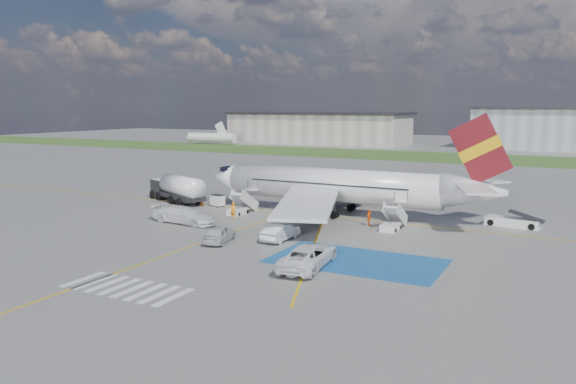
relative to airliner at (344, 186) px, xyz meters
name	(u,v)px	position (x,y,z in m)	size (l,w,h in m)	color
ground	(274,238)	(-1.51, -14.00, -3.39)	(400.00, 400.00, 0.00)	#60605E
grass_strip	(463,158)	(-1.51, 81.00, -3.39)	(400.00, 30.00, 0.01)	#2D4C1E
taxiway_line_main	(324,216)	(-1.51, -2.00, -3.39)	(120.00, 0.20, 0.01)	gold
taxiway_line_cross	(165,256)	(-6.51, -24.00, -3.39)	(0.20, 60.00, 0.01)	gold
taxiway_line_diag	(324,216)	(-1.51, -2.00, -3.39)	(0.20, 60.00, 0.01)	gold
staging_box	(356,261)	(8.49, -18.00, -3.39)	(14.00, 8.00, 0.01)	#164D89
crosswalk	(126,288)	(-3.31, -32.00, -3.39)	(9.00, 4.00, 0.01)	silver
terminal_west	(318,128)	(-56.51, 116.00, 1.61)	(60.00, 22.00, 10.00)	gray
terminal_centre	(561,129)	(18.49, 121.00, 2.61)	(48.00, 18.00, 12.00)	gray
airliner	(344,186)	(0.00, 0.00, 0.00)	(36.81, 32.95, 11.92)	silver
airstairs_fwd	(239,209)	(-11.01, -5.30, -2.77)	(1.90, 5.20, 3.60)	silver
airstairs_aft	(392,224)	(7.49, -5.30, -2.77)	(1.90, 5.20, 3.60)	silver
fuel_tanker	(177,191)	(-22.68, -2.18, -1.88)	(10.75, 6.71, 3.59)	black
gpu_cart	(217,201)	(-16.23, -2.30, -2.71)	(2.05, 1.61, 1.51)	silver
belt_loader	(513,222)	(18.35, 2.27, -2.96)	(5.98, 2.68, 1.75)	silver
car_silver_a	(220,234)	(-5.11, -17.91, -2.58)	(1.92, 4.78, 1.63)	#B2B5BA
car_silver_b	(281,232)	(-0.49, -14.51, -2.57)	(1.74, 5.00, 1.65)	#B9BCC1
van_white_a	(308,252)	(5.70, -21.31, -2.21)	(2.91, 6.30, 2.37)	white
van_white_b	(183,212)	(-13.53, -12.54, -2.20)	(2.48, 6.10, 2.39)	silver
crew_fwd	(233,211)	(-9.91, -8.26, -2.41)	(0.72, 0.47, 1.97)	orange
crew_nose	(201,200)	(-18.12, -3.25, -2.59)	(0.78, 0.61, 1.60)	#E9570C
crew_aft	(369,218)	(4.72, -4.37, -2.52)	(1.02, 0.43, 1.74)	#FD5C0D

